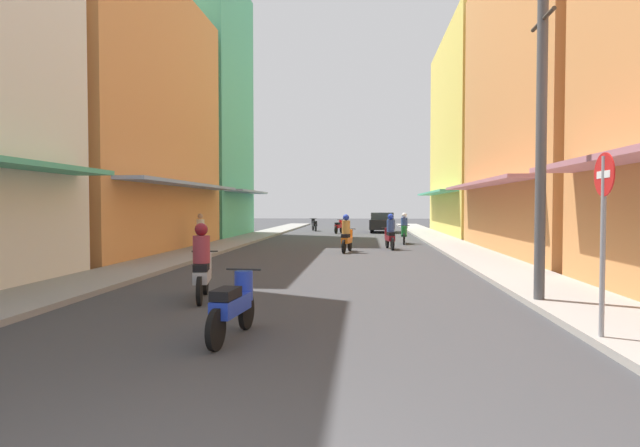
{
  "coord_description": "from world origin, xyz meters",
  "views": [
    {
      "loc": [
        1.32,
        -3.21,
        1.92
      ],
      "look_at": [
        -0.7,
        19.89,
        1.14
      ],
      "focal_mm": 29.39,
      "sensor_mm": 36.0,
      "label": 1
    }
  ],
  "objects_px": {
    "motorbike_green": "(404,230)",
    "motorbike_orange": "(347,235)",
    "parked_car": "(383,222)",
    "pedestrian_foreground": "(200,232)",
    "motorbike_blue": "(234,304)",
    "motorbike_silver": "(202,266)",
    "motorbike_black": "(314,224)",
    "street_sign_no_entry": "(603,221)",
    "motorbike_red": "(339,226)",
    "utility_pole": "(541,144)",
    "motorbike_maroon": "(390,233)"
  },
  "relations": [
    {
      "from": "motorbike_orange",
      "to": "motorbike_maroon",
      "type": "distance_m",
      "value": 2.47
    },
    {
      "from": "motorbike_silver",
      "to": "parked_car",
      "type": "height_order",
      "value": "motorbike_silver"
    },
    {
      "from": "motorbike_maroon",
      "to": "pedestrian_foreground",
      "type": "height_order",
      "value": "pedestrian_foreground"
    },
    {
      "from": "motorbike_blue",
      "to": "utility_pole",
      "type": "xyz_separation_m",
      "value": [
        5.25,
        2.97,
        2.6
      ]
    },
    {
      "from": "pedestrian_foreground",
      "to": "utility_pole",
      "type": "xyz_separation_m",
      "value": [
        10.33,
        -11.27,
        2.3
      ]
    },
    {
      "from": "motorbike_silver",
      "to": "parked_car",
      "type": "bearing_deg",
      "value": 80.77
    },
    {
      "from": "motorbike_green",
      "to": "motorbike_blue",
      "type": "height_order",
      "value": "motorbike_green"
    },
    {
      "from": "motorbike_orange",
      "to": "motorbike_maroon",
      "type": "xyz_separation_m",
      "value": [
        1.85,
        1.64,
        0.0
      ]
    },
    {
      "from": "motorbike_green",
      "to": "motorbike_blue",
      "type": "relative_size",
      "value": 1.0
    },
    {
      "from": "parked_car",
      "to": "motorbike_silver",
      "type": "bearing_deg",
      "value": -99.23
    },
    {
      "from": "motorbike_red",
      "to": "motorbike_maroon",
      "type": "bearing_deg",
      "value": -77.57
    },
    {
      "from": "motorbike_red",
      "to": "motorbike_black",
      "type": "bearing_deg",
      "value": 121.86
    },
    {
      "from": "motorbike_blue",
      "to": "parked_car",
      "type": "xyz_separation_m",
      "value": [
        3.13,
        30.93,
        0.24
      ]
    },
    {
      "from": "motorbike_red",
      "to": "motorbike_black",
      "type": "xyz_separation_m",
      "value": [
        -2.08,
        3.35,
        0.0
      ]
    },
    {
      "from": "parked_car",
      "to": "utility_pole",
      "type": "xyz_separation_m",
      "value": [
        2.12,
        -27.96,
        2.36
      ]
    },
    {
      "from": "parked_car",
      "to": "motorbike_green",
      "type": "bearing_deg",
      "value": -86.41
    },
    {
      "from": "motorbike_orange",
      "to": "pedestrian_foreground",
      "type": "distance_m",
      "value": 6.22
    },
    {
      "from": "parked_car",
      "to": "utility_pole",
      "type": "bearing_deg",
      "value": -85.67
    },
    {
      "from": "motorbike_silver",
      "to": "pedestrian_foreground",
      "type": "relative_size",
      "value": 1.12
    },
    {
      "from": "motorbike_green",
      "to": "motorbike_black",
      "type": "relative_size",
      "value": 1.02
    },
    {
      "from": "motorbike_silver",
      "to": "street_sign_no_entry",
      "type": "bearing_deg",
      "value": -24.05
    },
    {
      "from": "motorbike_silver",
      "to": "parked_car",
      "type": "xyz_separation_m",
      "value": [
        4.54,
        27.95,
        0.04
      ]
    },
    {
      "from": "motorbike_black",
      "to": "street_sign_no_entry",
      "type": "distance_m",
      "value": 33.37
    },
    {
      "from": "motorbike_red",
      "to": "parked_car",
      "type": "relative_size",
      "value": 0.42
    },
    {
      "from": "motorbike_orange",
      "to": "motorbike_black",
      "type": "distance_m",
      "value": 18.62
    },
    {
      "from": "motorbike_orange",
      "to": "pedestrian_foreground",
      "type": "relative_size",
      "value": 1.12
    },
    {
      "from": "motorbike_black",
      "to": "motorbike_maroon",
      "type": "bearing_deg",
      "value": -73.25
    },
    {
      "from": "motorbike_blue",
      "to": "motorbike_red",
      "type": "relative_size",
      "value": 1.02
    },
    {
      "from": "motorbike_red",
      "to": "motorbike_maroon",
      "type": "distance_m",
      "value": 13.67
    },
    {
      "from": "pedestrian_foreground",
      "to": "motorbike_blue",
      "type": "bearing_deg",
      "value": -70.34
    },
    {
      "from": "motorbike_red",
      "to": "utility_pole",
      "type": "height_order",
      "value": "utility_pole"
    },
    {
      "from": "motorbike_maroon",
      "to": "street_sign_no_entry",
      "type": "relative_size",
      "value": 0.68
    },
    {
      "from": "motorbike_red",
      "to": "utility_pole",
      "type": "bearing_deg",
      "value": -78.78
    },
    {
      "from": "motorbike_red",
      "to": "motorbike_silver",
      "type": "xyz_separation_m",
      "value": [
        -1.44,
        -26.28,
        0.2
      ]
    },
    {
      "from": "motorbike_green",
      "to": "parked_car",
      "type": "bearing_deg",
      "value": 93.59
    },
    {
      "from": "pedestrian_foreground",
      "to": "street_sign_no_entry",
      "type": "distance_m",
      "value": 17.52
    },
    {
      "from": "motorbike_blue",
      "to": "motorbike_orange",
      "type": "height_order",
      "value": "motorbike_orange"
    },
    {
      "from": "motorbike_red",
      "to": "motorbike_green",
      "type": "bearing_deg",
      "value": -68.87
    },
    {
      "from": "motorbike_orange",
      "to": "motorbike_green",
      "type": "bearing_deg",
      "value": 61.92
    },
    {
      "from": "motorbike_green",
      "to": "motorbike_silver",
      "type": "distance_m",
      "value": 17.22
    },
    {
      "from": "motorbike_green",
      "to": "motorbike_blue",
      "type": "xyz_separation_m",
      "value": [
        -3.85,
        -19.38,
        -0.2
      ]
    },
    {
      "from": "street_sign_no_entry",
      "to": "motorbike_black",
      "type": "bearing_deg",
      "value": 102.46
    },
    {
      "from": "motorbike_blue",
      "to": "parked_car",
      "type": "bearing_deg",
      "value": 84.23
    },
    {
      "from": "motorbike_blue",
      "to": "motorbike_red",
      "type": "distance_m",
      "value": 29.27
    },
    {
      "from": "motorbike_red",
      "to": "motorbike_silver",
      "type": "height_order",
      "value": "motorbike_silver"
    },
    {
      "from": "motorbike_orange",
      "to": "parked_car",
      "type": "bearing_deg",
      "value": 83.15
    },
    {
      "from": "motorbike_green",
      "to": "motorbike_orange",
      "type": "relative_size",
      "value": 1.01
    },
    {
      "from": "utility_pole",
      "to": "motorbike_maroon",
      "type": "bearing_deg",
      "value": 99.96
    },
    {
      "from": "motorbike_red",
      "to": "motorbike_maroon",
      "type": "height_order",
      "value": "motorbike_maroon"
    },
    {
      "from": "motorbike_silver",
      "to": "motorbike_orange",
      "type": "bearing_deg",
      "value": 77.32
    }
  ]
}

